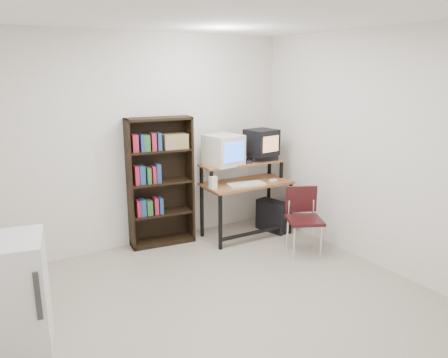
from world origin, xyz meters
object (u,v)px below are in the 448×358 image
school_chair (303,213)px  bookshelf (160,180)px  crt_monitor (224,150)px  pc_tower (273,216)px  mini_fridge (9,297)px  crt_tv (261,142)px  computer_desk (246,186)px

school_chair → bookshelf: (-1.34, 1.16, 0.34)m
crt_monitor → pc_tower: (0.67, -0.19, -0.95)m
crt_monitor → school_chair: crt_monitor is taller
bookshelf → mini_fridge: (-1.90, -1.45, -0.36)m
crt_tv → crt_monitor: bearing=168.9°
bookshelf → pc_tower: bearing=-7.9°
computer_desk → crt_monitor: size_ratio=2.51×
pc_tower → school_chair: size_ratio=0.56×
computer_desk → crt_monitor: crt_monitor is taller
crt_monitor → mini_fridge: (-2.70, -1.24, -0.69)m
computer_desk → crt_tv: 0.62m
school_chair → mini_fridge: size_ratio=0.85×
computer_desk → mini_fridge: (-2.97, -1.12, -0.21)m
crt_tv → bookshelf: 1.45m
crt_monitor → crt_tv: size_ratio=1.16×
crt_monitor → crt_tv: crt_tv is taller
crt_monitor → bookshelf: bearing=157.0°
crt_tv → bookshelf: bookshelf is taller
pc_tower → school_chair: 0.82m
school_chair → mini_fridge: (-3.24, -0.29, -0.02)m
bookshelf → mini_fridge: size_ratio=1.71×
crt_monitor → computer_desk: bearing=-32.4°
school_chair → crt_monitor: bearing=145.9°
computer_desk → school_chair: 0.89m
computer_desk → mini_fridge: size_ratio=1.25×
crt_monitor → pc_tower: bearing=-24.2°
computer_desk → mini_fridge: computer_desk is taller
crt_monitor → mini_fridge: 3.05m
crt_monitor → school_chair: bearing=-68.6°
pc_tower → bookshelf: 1.65m
crt_tv → bookshelf: size_ratio=0.25×
bookshelf → mini_fridge: bookshelf is taller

